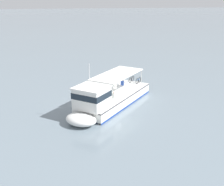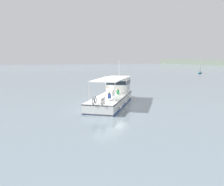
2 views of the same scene
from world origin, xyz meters
TOP-DOWN VIEW (x-y plane):
  - ground_plane at (0.00, 0.00)m, footprint 400.00×400.00m
  - ferry_main at (-1.54, 0.42)m, footprint 11.94×10.22m

SIDE VIEW (x-z plane):
  - ground_plane at x=0.00m, z-range 0.00..0.00m
  - ferry_main at x=-1.54m, z-range -1.64..3.68m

